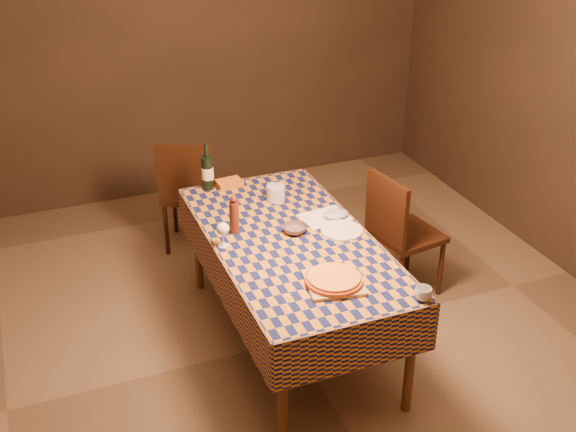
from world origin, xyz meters
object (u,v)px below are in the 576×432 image
Objects in this scene: bowl at (295,229)px; chair_right at (398,229)px; pizza at (334,279)px; chair_far at (189,189)px; white_plate at (342,230)px; cutting_board at (334,283)px; wine_bottle at (208,172)px; dining_table at (291,249)px.

bowl is 0.16× the size of chair_right.
pizza reaches higher than bowl.
chair_far reaches higher than bowl.
white_plate is 0.70m from chair_right.
bowl is 0.58× the size of white_plate.
chair_right is (0.87, 0.80, -0.26)m from cutting_board.
wine_bottle is 0.35× the size of chair_far.
chair_far is at bearing 136.07° from chair_right.
chair_far is at bearing 103.96° from bowl.
cutting_board is at bearing 180.00° from pizza.
white_plate is at bearing -67.04° from chair_far.
bowl is 1.40m from chair_far.
dining_table is at bearing -164.22° from chair_right.
bowl reaches higher than cutting_board.
chair_right is (1.17, -0.60, -0.37)m from wine_bottle.
wine_bottle is at bearing 111.72° from bowl.
pizza is 1.99m from chair_far.
pizza is 2.17× the size of bowl.
chair_right is at bearing -43.93° from chair_far.
pizza is at bearing -80.78° from chair_far.
bowl is 0.16× the size of chair_far.
cutting_board is 1.98m from chair_far.
white_plate is 0.28× the size of chair_right.
white_plate is (0.29, 0.51, -0.00)m from cutting_board.
chair_right reaches higher than bowl.
dining_table is 0.33m from white_plate.
chair_far reaches higher than white_plate.
chair_right is (1.18, -1.14, 0.00)m from chair_far.
wine_bottle reaches higher than chair_right.
pizza is at bearing -86.72° from dining_table.
wine_bottle reaches higher than bowl.
chair_far is 1.00× the size of chair_right.
dining_table is 0.95m from chair_right.
wine_bottle reaches higher than dining_table.
cutting_board is 1.17× the size of white_plate.
pizza is (0.00, 0.00, 0.02)m from cutting_board.
chair_right is (0.90, 0.25, -0.17)m from dining_table.
chair_right is (0.58, 0.29, -0.25)m from white_plate.
bowl is at bearing 88.46° from cutting_board.
cutting_board is 2.03× the size of bowl.
chair_far and chair_right have the same top height.
chair_far reaches higher than cutting_board.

